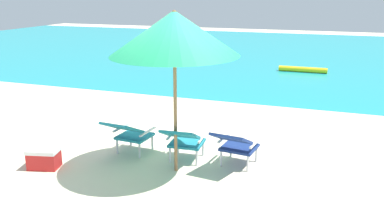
% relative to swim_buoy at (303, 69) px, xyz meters
% --- Properties ---
extents(ground_plane, '(40.00, 40.00, 0.00)m').
position_rel_swim_buoy_xyz_m(ground_plane, '(-1.16, -4.30, -0.10)').
color(ground_plane, beige).
extents(ocean_band, '(40.00, 18.00, 0.01)m').
position_rel_swim_buoy_xyz_m(ocean_band, '(-1.16, 4.38, -0.09)').
color(ocean_band, teal).
rests_on(ocean_band, ground_plane).
extents(swim_buoy, '(1.60, 0.18, 0.18)m').
position_rel_swim_buoy_xyz_m(swim_buoy, '(0.00, 0.00, 0.00)').
color(swim_buoy, yellow).
rests_on(swim_buoy, ocean_band).
extents(lounge_chair_left, '(0.61, 0.92, 0.68)m').
position_rel_swim_buoy_xyz_m(lounge_chair_left, '(-2.07, -8.51, 0.31)').
color(lounge_chair_left, teal).
rests_on(lounge_chair_left, ground_plane).
extents(lounge_chair_center, '(0.60, 0.91, 0.68)m').
position_rel_swim_buoy_xyz_m(lounge_chair_center, '(-1.09, -8.52, 0.31)').
color(lounge_chair_center, teal).
rests_on(lounge_chair_center, ground_plane).
extents(lounge_chair_right, '(0.64, 0.93, 0.68)m').
position_rel_swim_buoy_xyz_m(lounge_chair_right, '(-0.27, -8.42, 0.31)').
color(lounge_chair_right, navy).
rests_on(lounge_chair_right, ground_plane).
extents(beach_umbrella_center, '(2.62, 2.62, 2.41)m').
position_rel_swim_buoy_xyz_m(beach_umbrella_center, '(-1.10, -8.83, 1.99)').
color(beach_umbrella_center, olive).
rests_on(beach_umbrella_center, ground_plane).
extents(cooler_box, '(0.53, 0.42, 0.32)m').
position_rel_swim_buoy_xyz_m(cooler_box, '(-3.07, -9.42, 0.06)').
color(cooler_box, red).
rests_on(cooler_box, ground_plane).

